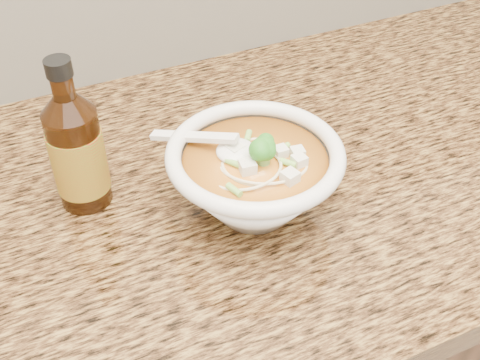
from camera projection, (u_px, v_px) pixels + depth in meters
name	position (u px, v px, depth m)	size (l,w,h in m)	color
counter_slab	(195.00, 195.00, 0.82)	(4.00, 0.68, 0.04)	olive
soup_bowl	(255.00, 179.00, 0.74)	(0.22, 0.22, 0.12)	white
hot_sauce_bottle	(77.00, 152.00, 0.73)	(0.08, 0.08, 0.20)	#3B1B08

